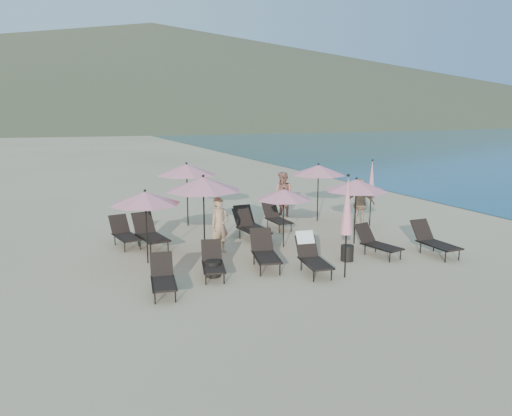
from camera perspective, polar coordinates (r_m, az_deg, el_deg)
name	(u,v)px	position (r m, az deg, el deg)	size (l,w,h in m)	color
ground	(326,264)	(14.82, 8.04, -6.39)	(800.00, 800.00, 0.00)	#D6BA8C
volcanic_headland	(171,73)	(325.10, -9.69, 14.99)	(690.00, 690.00, 55.00)	brown
lounger_0	(163,277)	(12.58, -10.59, -7.77)	(0.81, 1.58, 0.87)	black
lounger_1	(213,261)	(13.64, -4.96, -6.11)	(0.92, 1.59, 0.86)	black
lounger_2	(265,251)	(14.32, 1.00, -4.99)	(1.04, 1.82, 0.99)	black
lounger_3	(312,255)	(14.00, 6.37, -5.32)	(0.85, 1.71, 1.02)	black
lounger_4	(377,242)	(15.89, 13.63, -3.81)	(0.90, 1.65, 0.90)	black
lounger_5	(434,240)	(16.48, 19.64, -3.48)	(0.66, 1.71, 0.98)	black
lounger_6	(124,233)	(17.09, -14.81, -2.76)	(0.87, 1.70, 0.94)	black
lounger_7	(150,233)	(16.66, -12.06, -2.79)	(0.94, 1.91, 1.05)	black
lounger_8	(250,223)	(17.68, -0.69, -1.78)	(0.71, 1.78, 1.02)	black
lounger_9	(250,226)	(17.30, -0.65, -2.10)	(0.84, 1.80, 1.00)	black
lounger_10	(276,217)	(18.95, 2.33, -1.07)	(0.63, 1.58, 0.90)	black
umbrella_open_0	(203,184)	(15.26, -6.04, 2.74)	(2.34, 2.34, 2.52)	black
umbrella_open_1	(284,194)	(16.08, 3.20, 1.56)	(1.85, 1.85, 1.99)	black
umbrella_open_2	(356,185)	(16.77, 11.39, 2.58)	(2.10, 2.10, 2.26)	black
umbrella_open_3	(187,170)	(19.24, -7.94, 4.36)	(2.30, 2.30, 2.48)	black
umbrella_open_4	(318,170)	(20.00, 7.15, 4.33)	(2.19, 2.19, 2.36)	black
umbrella_open_5	(145,198)	(14.68, -12.55, 1.12)	(2.05, 2.05, 2.21)	black
umbrella_closed_0	(347,206)	(13.30, 10.39, 0.20)	(0.33, 0.33, 2.81)	black
umbrella_closed_1	(372,180)	(19.58, 13.08, 3.16)	(0.30, 0.30, 2.59)	black
side_table_0	(213,269)	(13.64, -4.93, -6.93)	(0.42, 0.42, 0.43)	black
side_table_1	(347,253)	(15.20, 10.37, -5.09)	(0.39, 0.39, 0.47)	black
beachgoer_a	(220,225)	(15.67, -4.18, -1.98)	(0.65, 0.42, 1.77)	tan
beachgoer_b	(283,195)	(20.85, 3.12, 1.53)	(0.92, 0.72, 1.90)	#AD6D59
beachgoer_c	(361,204)	(19.27, 11.87, 0.49)	(1.11, 0.46, 1.89)	tan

